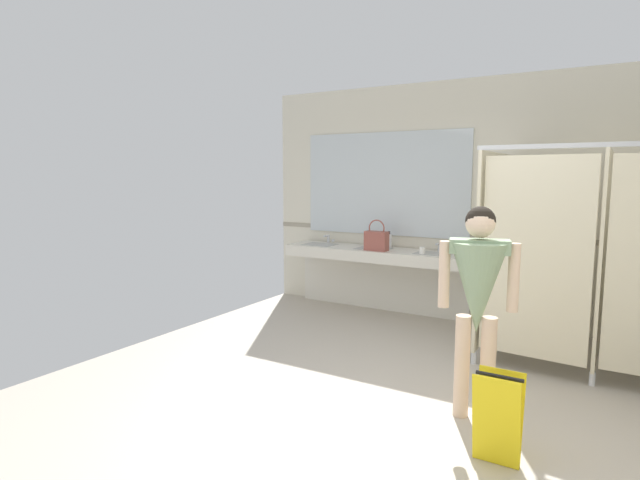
{
  "coord_description": "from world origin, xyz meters",
  "views": [
    {
      "loc": [
        1.43,
        -3.27,
        1.77
      ],
      "look_at": [
        -1.35,
        1.34,
        1.08
      ],
      "focal_mm": 28.77,
      "sensor_mm": 36.0,
      "label": 1
    }
  ],
  "objects_px": {
    "soap_dispenser": "(389,241)",
    "wet_floor_sign": "(498,418)",
    "person_standing": "(478,288)",
    "paper_cup": "(422,251)",
    "handbag": "(376,240)"
  },
  "relations": [
    {
      "from": "handbag",
      "to": "wet_floor_sign",
      "type": "relative_size",
      "value": 0.67
    },
    {
      "from": "soap_dispenser",
      "to": "paper_cup",
      "type": "xyz_separation_m",
      "value": [
        0.55,
        -0.29,
        -0.05
      ]
    },
    {
      "from": "soap_dispenser",
      "to": "wet_floor_sign",
      "type": "height_order",
      "value": "soap_dispenser"
    },
    {
      "from": "soap_dispenser",
      "to": "paper_cup",
      "type": "relative_size",
      "value": 2.54
    },
    {
      "from": "soap_dispenser",
      "to": "handbag",
      "type": "bearing_deg",
      "value": -95.84
    },
    {
      "from": "person_standing",
      "to": "wet_floor_sign",
      "type": "relative_size",
      "value": 2.69
    },
    {
      "from": "person_standing",
      "to": "wet_floor_sign",
      "type": "height_order",
      "value": "person_standing"
    },
    {
      "from": "handbag",
      "to": "wet_floor_sign",
      "type": "bearing_deg",
      "value": -52.2
    },
    {
      "from": "paper_cup",
      "to": "wet_floor_sign",
      "type": "xyz_separation_m",
      "value": [
        1.45,
        -2.65,
        -0.58
      ]
    },
    {
      "from": "handbag",
      "to": "paper_cup",
      "type": "relative_size",
      "value": 4.57
    },
    {
      "from": "paper_cup",
      "to": "handbag",
      "type": "bearing_deg",
      "value": -178.18
    },
    {
      "from": "person_standing",
      "to": "paper_cup",
      "type": "relative_size",
      "value": 18.41
    },
    {
      "from": "handbag",
      "to": "paper_cup",
      "type": "xyz_separation_m",
      "value": [
        0.59,
        0.02,
        -0.09
      ]
    },
    {
      "from": "soap_dispenser",
      "to": "paper_cup",
      "type": "distance_m",
      "value": 0.63
    },
    {
      "from": "person_standing",
      "to": "handbag",
      "type": "relative_size",
      "value": 4.03
    }
  ]
}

